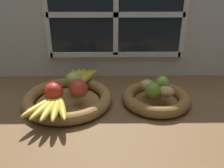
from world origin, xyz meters
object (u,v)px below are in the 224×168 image
at_px(potato_small, 166,92).
at_px(potato_oblong, 148,85).
at_px(banana_bunch_front, 51,107).
at_px(apple_red_right, 79,89).
at_px(fruit_bowl_left, 68,99).
at_px(apple_red_front, 54,92).
at_px(apple_green_back, 74,80).
at_px(banana_bunch_back, 81,77).
at_px(lime_near, 153,90).
at_px(lime_far, 162,83).
at_px(fruit_bowl_right, 156,98).
at_px(chili_pepper, 158,90).

distance_m(potato_small, potato_oblong, 0.08).
bearing_deg(banana_bunch_front, apple_red_right, 49.00).
bearing_deg(fruit_bowl_left, potato_oblong, 4.57).
distance_m(apple_red_front, apple_green_back, 0.12).
relative_size(apple_red_right, banana_bunch_back, 0.35).
relative_size(apple_red_front, banana_bunch_back, 0.35).
distance_m(banana_bunch_front, potato_oblong, 0.39).
xyz_separation_m(fruit_bowl_left, potato_small, (0.38, -0.03, 0.05)).
relative_size(potato_oblong, lime_near, 1.02).
height_order(banana_bunch_back, lime_far, lime_far).
relative_size(fruit_bowl_right, apple_red_right, 3.86).
distance_m(apple_red_right, potato_oblong, 0.28).
distance_m(fruit_bowl_left, apple_red_right, 0.08).
relative_size(apple_green_back, banana_bunch_back, 0.35).
bearing_deg(potato_small, lime_near, -173.33).
relative_size(fruit_bowl_right, lime_far, 4.92).
height_order(potato_oblong, chili_pepper, potato_oblong).
height_order(fruit_bowl_right, lime_near, lime_near).
height_order(apple_red_front, chili_pepper, apple_red_front).
bearing_deg(fruit_bowl_left, potato_small, -4.37).
xyz_separation_m(apple_green_back, lime_far, (0.36, -0.02, -0.01)).
distance_m(apple_red_front, potato_oblong, 0.37).
xyz_separation_m(banana_bunch_back, lime_near, (0.29, -0.16, 0.02)).
bearing_deg(banana_bunch_front, lime_far, 21.29).
bearing_deg(potato_oblong, potato_small, -41.42).
bearing_deg(apple_red_front, apple_red_right, 16.51).
bearing_deg(lime_near, potato_small, 6.67).
height_order(apple_red_front, lime_far, apple_red_front).
bearing_deg(lime_near, fruit_bowl_right, 56.31).
height_order(apple_red_right, lime_near, apple_red_right).
height_order(fruit_bowl_right, lime_far, lime_far).
bearing_deg(lime_far, fruit_bowl_right, -127.87).
height_order(fruit_bowl_left, fruit_bowl_right, same).
bearing_deg(banana_bunch_back, apple_green_back, -103.88).
height_order(fruit_bowl_left, lime_near, lime_near).
bearing_deg(banana_bunch_front, potato_oblong, 23.19).
relative_size(banana_bunch_back, potato_oblong, 3.30).
xyz_separation_m(potato_small, lime_near, (-0.05, -0.01, 0.01)).
relative_size(apple_red_front, lime_far, 1.29).
bearing_deg(potato_small, fruit_bowl_left, 175.63).
bearing_deg(lime_near, fruit_bowl_left, 173.86).
relative_size(apple_green_back, lime_near, 1.17).
bearing_deg(apple_red_right, lime_far, 11.08).
distance_m(fruit_bowl_left, apple_green_back, 0.08).
distance_m(banana_bunch_back, potato_small, 0.38).
xyz_separation_m(fruit_bowl_right, banana_bunch_back, (-0.31, 0.13, 0.04)).
relative_size(apple_red_front, potato_small, 1.12).
bearing_deg(fruit_bowl_right, chili_pepper, 50.12).
relative_size(lime_near, chili_pepper, 0.49).
xyz_separation_m(fruit_bowl_right, chili_pepper, (0.01, 0.01, 0.04)).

